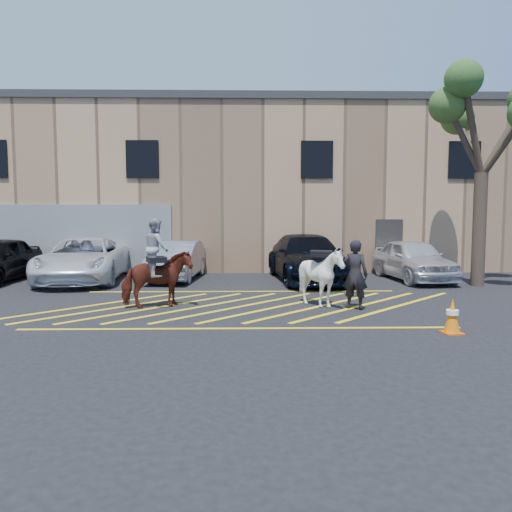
{
  "coord_description": "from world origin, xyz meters",
  "views": [
    {
      "loc": [
        0.11,
        -13.3,
        2.49
      ],
      "look_at": [
        0.4,
        0.2,
        1.3
      ],
      "focal_mm": 35.0,
      "sensor_mm": 36.0,
      "label": 1
    }
  ],
  "objects_px": {
    "mounted_bay": "(157,272)",
    "tree": "(483,115)",
    "car_white_pickup": "(84,259)",
    "handler": "(355,274)",
    "car_silver_sedan": "(177,260)",
    "saddled_white": "(321,277)",
    "car_white_suv": "(413,260)",
    "car_blue_suv": "(307,258)",
    "traffic_cone": "(452,316)"
  },
  "relations": [
    {
      "from": "handler",
      "to": "saddled_white",
      "type": "xyz_separation_m",
      "value": [
        -0.82,
        0.36,
        -0.1
      ]
    },
    {
      "from": "car_white_pickup",
      "to": "car_white_suv",
      "type": "bearing_deg",
      "value": -4.85
    },
    {
      "from": "traffic_cone",
      "to": "saddled_white",
      "type": "bearing_deg",
      "value": 127.2
    },
    {
      "from": "car_white_pickup",
      "to": "tree",
      "type": "distance_m",
      "value": 14.61
    },
    {
      "from": "traffic_cone",
      "to": "mounted_bay",
      "type": "bearing_deg",
      "value": 155.95
    },
    {
      "from": "car_silver_sedan",
      "to": "car_blue_suv",
      "type": "bearing_deg",
      "value": 0.53
    },
    {
      "from": "mounted_bay",
      "to": "car_silver_sedan",
      "type": "bearing_deg",
      "value": 92.45
    },
    {
      "from": "car_silver_sedan",
      "to": "car_blue_suv",
      "type": "distance_m",
      "value": 4.83
    },
    {
      "from": "handler",
      "to": "traffic_cone",
      "type": "distance_m",
      "value": 3.03
    },
    {
      "from": "tree",
      "to": "saddled_white",
      "type": "bearing_deg",
      "value": -148.21
    },
    {
      "from": "car_blue_suv",
      "to": "car_white_suv",
      "type": "height_order",
      "value": "car_blue_suv"
    },
    {
      "from": "car_silver_sedan",
      "to": "saddled_white",
      "type": "bearing_deg",
      "value": -45.43
    },
    {
      "from": "tree",
      "to": "car_blue_suv",
      "type": "bearing_deg",
      "value": 165.14
    },
    {
      "from": "traffic_cone",
      "to": "car_silver_sedan",
      "type": "bearing_deg",
      "value": 128.7
    },
    {
      "from": "car_blue_suv",
      "to": "car_white_suv",
      "type": "bearing_deg",
      "value": -6.05
    },
    {
      "from": "car_silver_sedan",
      "to": "handler",
      "type": "xyz_separation_m",
      "value": [
        5.36,
        -5.87,
        0.19
      ]
    },
    {
      "from": "car_silver_sedan",
      "to": "mounted_bay",
      "type": "bearing_deg",
      "value": -82.48
    },
    {
      "from": "car_blue_suv",
      "to": "mounted_bay",
      "type": "relative_size",
      "value": 2.46
    },
    {
      "from": "car_white_pickup",
      "to": "car_blue_suv",
      "type": "height_order",
      "value": "car_blue_suv"
    },
    {
      "from": "car_white_pickup",
      "to": "mounted_bay",
      "type": "relative_size",
      "value": 2.44
    },
    {
      "from": "car_white_pickup",
      "to": "car_blue_suv",
      "type": "relative_size",
      "value": 1.0
    },
    {
      "from": "traffic_cone",
      "to": "handler",
      "type": "bearing_deg",
      "value": 118.82
    },
    {
      "from": "car_silver_sedan",
      "to": "saddled_white",
      "type": "distance_m",
      "value": 7.13
    },
    {
      "from": "tree",
      "to": "handler",
      "type": "bearing_deg",
      "value": -141.63
    },
    {
      "from": "handler",
      "to": "car_white_pickup",
      "type": "bearing_deg",
      "value": -3.15
    },
    {
      "from": "handler",
      "to": "mounted_bay",
      "type": "distance_m",
      "value": 5.13
    },
    {
      "from": "car_white_pickup",
      "to": "car_white_suv",
      "type": "distance_m",
      "value": 11.97
    },
    {
      "from": "car_silver_sedan",
      "to": "handler",
      "type": "height_order",
      "value": "handler"
    },
    {
      "from": "car_white_pickup",
      "to": "car_blue_suv",
      "type": "distance_m",
      "value": 8.09
    },
    {
      "from": "car_silver_sedan",
      "to": "saddled_white",
      "type": "xyz_separation_m",
      "value": [
        4.54,
        -5.51,
        0.09
      ]
    },
    {
      "from": "car_white_suv",
      "to": "mounted_bay",
      "type": "xyz_separation_m",
      "value": [
        -8.45,
        -5.13,
        0.18
      ]
    },
    {
      "from": "car_blue_suv",
      "to": "mounted_bay",
      "type": "xyz_separation_m",
      "value": [
        -4.57,
        -5.17,
        0.11
      ]
    },
    {
      "from": "car_white_pickup",
      "to": "handler",
      "type": "bearing_deg",
      "value": -37.06
    },
    {
      "from": "saddled_white",
      "to": "traffic_cone",
      "type": "bearing_deg",
      "value": -52.8
    },
    {
      "from": "car_white_pickup",
      "to": "car_silver_sedan",
      "type": "relative_size",
      "value": 1.33
    },
    {
      "from": "car_blue_suv",
      "to": "mounted_bay",
      "type": "bearing_deg",
      "value": -136.9
    },
    {
      "from": "car_blue_suv",
      "to": "handler",
      "type": "height_order",
      "value": "handler"
    },
    {
      "from": "car_white_suv",
      "to": "saddled_white",
      "type": "relative_size",
      "value": 2.65
    },
    {
      "from": "car_white_pickup",
      "to": "traffic_cone",
      "type": "distance_m",
      "value": 12.88
    },
    {
      "from": "mounted_bay",
      "to": "traffic_cone",
      "type": "distance_m",
      "value": 7.21
    },
    {
      "from": "mounted_bay",
      "to": "tree",
      "type": "bearing_deg",
      "value": 19.93
    },
    {
      "from": "car_blue_suv",
      "to": "car_white_suv",
      "type": "relative_size",
      "value": 1.29
    },
    {
      "from": "car_white_suv",
      "to": "car_silver_sedan",
      "type": "bearing_deg",
      "value": 171.13
    },
    {
      "from": "car_white_suv",
      "to": "traffic_cone",
      "type": "height_order",
      "value": "car_white_suv"
    },
    {
      "from": "car_silver_sedan",
      "to": "car_white_suv",
      "type": "bearing_deg",
      "value": 2.28
    },
    {
      "from": "saddled_white",
      "to": "tree",
      "type": "xyz_separation_m",
      "value": [
        5.87,
        3.64,
        4.89
      ]
    },
    {
      "from": "car_blue_suv",
      "to": "traffic_cone",
      "type": "bearing_deg",
      "value": -81.65
    },
    {
      "from": "car_silver_sedan",
      "to": "saddled_white",
      "type": "relative_size",
      "value": 2.55
    },
    {
      "from": "mounted_bay",
      "to": "saddled_white",
      "type": "xyz_separation_m",
      "value": [
        4.3,
        0.05,
        -0.14
      ]
    },
    {
      "from": "mounted_bay",
      "to": "tree",
      "type": "xyz_separation_m",
      "value": [
        10.17,
        3.69,
        4.75
      ]
    }
  ]
}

